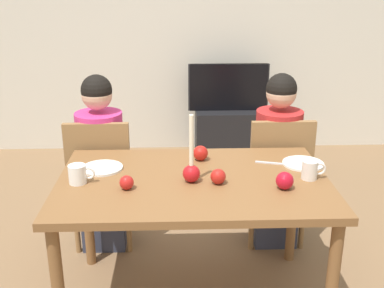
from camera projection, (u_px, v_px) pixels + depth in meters
back_wall at (183, 23)px, 4.70m from camera, size 6.40×0.10×2.60m
dining_table at (193, 193)px, 2.47m from camera, size 1.40×0.90×0.75m
chair_left at (102, 176)px, 3.07m from camera, size 0.40×0.40×0.90m
chair_right at (277, 173)px, 3.11m from camera, size 0.40×0.40×0.90m
person_left_child at (102, 166)px, 3.08m from camera, size 0.30×0.30×1.17m
person_right_child at (277, 163)px, 3.12m from camera, size 0.30×0.30×1.17m
tv_stand at (227, 133)px, 4.79m from camera, size 0.64×0.40×0.48m
tv at (228, 87)px, 4.63m from camera, size 0.79×0.05×0.46m
candle_centerpiece at (191, 169)px, 2.38m from camera, size 0.09×0.09×0.35m
plate_left at (102, 168)px, 2.56m from camera, size 0.22×0.22×0.01m
plate_right at (303, 164)px, 2.62m from camera, size 0.23×0.23×0.01m
mug_left at (78, 174)px, 2.37m from camera, size 0.13×0.09×0.10m
mug_right at (310, 170)px, 2.42m from camera, size 0.13×0.08×0.10m
fork_right at (271, 163)px, 2.63m from camera, size 0.18×0.06×0.01m
apple_near_candle at (218, 176)px, 2.37m from camera, size 0.08×0.08×0.08m
apple_by_left_plate at (127, 183)px, 2.31m from camera, size 0.07×0.07×0.07m
apple_by_right_mug at (285, 181)px, 2.31m from camera, size 0.09×0.09×0.09m
apple_far_edge at (201, 153)px, 2.67m from camera, size 0.09×0.09×0.09m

